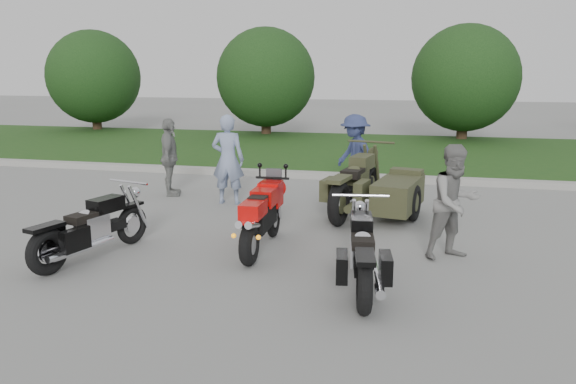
% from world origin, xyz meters
% --- Properties ---
extents(ground, '(80.00, 80.00, 0.00)m').
position_xyz_m(ground, '(0.00, 0.00, 0.00)').
color(ground, gray).
rests_on(ground, ground).
extents(curb, '(60.00, 0.30, 0.15)m').
position_xyz_m(curb, '(0.00, 6.00, 0.07)').
color(curb, '#9F9D96').
rests_on(curb, ground).
extents(grass_strip, '(60.00, 8.00, 0.14)m').
position_xyz_m(grass_strip, '(0.00, 10.15, 0.07)').
color(grass_strip, '#30501B').
rests_on(grass_strip, ground).
extents(tree_far_left, '(3.60, 3.60, 4.00)m').
position_xyz_m(tree_far_left, '(-10.00, 13.50, 2.19)').
color(tree_far_left, '#3F2B1C').
rests_on(tree_far_left, ground).
extents(tree_mid_left, '(3.60, 3.60, 4.00)m').
position_xyz_m(tree_mid_left, '(-3.00, 13.50, 2.19)').
color(tree_mid_left, '#3F2B1C').
rests_on(tree_mid_left, ground).
extents(tree_mid_right, '(3.60, 3.60, 4.00)m').
position_xyz_m(tree_mid_right, '(4.00, 13.50, 2.19)').
color(tree_mid_right, '#3F2B1C').
rests_on(tree_mid_right, ground).
extents(sportbike_red, '(0.31, 1.87, 0.89)m').
position_xyz_m(sportbike_red, '(0.40, 0.58, 0.52)').
color(sportbike_red, black).
rests_on(sportbike_red, ground).
extents(cruiser_left, '(0.68, 2.00, 0.79)m').
position_xyz_m(cruiser_left, '(-1.76, -0.31, 0.40)').
color(cruiser_left, black).
rests_on(cruiser_left, ground).
extents(cruiser_right, '(0.51, 2.08, 0.80)m').
position_xyz_m(cruiser_right, '(1.91, -0.55, 0.41)').
color(cruiser_right, black).
rests_on(cruiser_right, ground).
extents(cruiser_sidecar, '(1.54, 2.56, 0.99)m').
position_xyz_m(cruiser_sidecar, '(1.89, 2.79, 0.46)').
color(cruiser_sidecar, black).
rests_on(cruiser_sidecar, ground).
extents(person_stripe, '(0.64, 0.44, 1.70)m').
position_xyz_m(person_stripe, '(-0.98, 3.19, 0.85)').
color(person_stripe, '#8998BA').
rests_on(person_stripe, ground).
extents(person_grey, '(0.95, 0.91, 1.55)m').
position_xyz_m(person_grey, '(3.00, 0.87, 0.78)').
color(person_grey, gray).
rests_on(person_grey, ground).
extents(person_denim, '(1.14, 1.20, 1.63)m').
position_xyz_m(person_denim, '(1.26, 4.49, 0.82)').
color(person_denim, navy).
rests_on(person_denim, ground).
extents(person_back, '(0.65, 0.99, 1.56)m').
position_xyz_m(person_back, '(-2.34, 3.59, 0.78)').
color(person_back, gray).
rests_on(person_back, ground).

